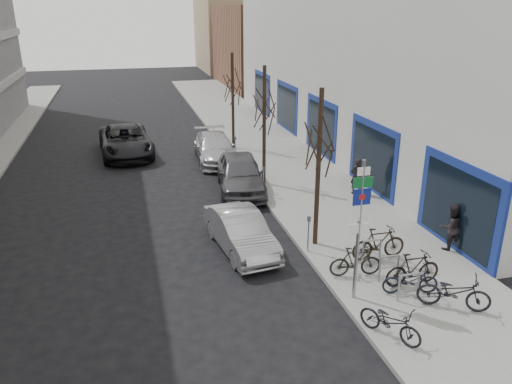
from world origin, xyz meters
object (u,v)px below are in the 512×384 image
meter_back (235,146)px  bike_far_curb (454,289)px  bike_rack (389,265)px  bike_mid_curb (410,278)px  meter_front (309,230)px  meter_mid (263,178)px  bike_near_right (413,268)px  lane_car (126,141)px  bike_far_inner (379,243)px  bike_mid_inner (355,261)px  bike_near_left (391,319)px  tree_far (232,78)px  pedestrian_far (451,227)px  tree_near (320,132)px  tree_mid (264,98)px  highway_sign_pole (359,223)px  parked_car_back (215,148)px  parked_car_front (241,232)px  parked_car_mid (240,174)px  pedestrian_near (356,176)px

meter_back → bike_far_curb: meter_back is taller
bike_rack → bike_mid_curb: (0.23, -0.81, -0.02)m
meter_front → meter_mid: same height
bike_near_right → lane_car: 18.55m
bike_far_inner → bike_mid_inner: bearing=124.6°
bike_near_left → bike_far_curb: bike_far_curb is taller
tree_far → bike_near_left: bearing=-90.4°
bike_near_right → pedestrian_far: size_ratio=1.08×
bike_mid_inner → tree_near: bearing=16.8°
meter_mid → bike_far_inner: (2.01, -6.58, -0.20)m
meter_front → lane_car: size_ratio=0.22×
tree_mid → bike_near_right: size_ratio=3.11×
highway_sign_pole → bike_far_inner: highway_sign_pole is taller
tree_far → bike_far_curb: bearing=-83.0°
bike_near_right → bike_far_inner: bike_far_inner is taller
tree_near → parked_car_back: size_ratio=1.10×
parked_car_front → parked_car_mid: bearing=69.5°
bike_near_left → bike_far_curb: size_ratio=0.88×
bike_mid_inner → pedestrian_near: pedestrian_near is taller
bike_near_right → pedestrian_far: (2.46, 1.75, 0.28)m
bike_rack → tree_mid: 10.08m
tree_mid → tree_far: 6.50m
pedestrian_near → bike_rack: bearing=69.6°
tree_far → meter_back: size_ratio=4.33×
highway_sign_pole → meter_front: bearing=94.7°
bike_near_left → lane_car: size_ratio=0.29×
bike_far_inner → lane_car: bearing=27.4°
meter_mid → parked_car_back: 6.12m
meter_back → meter_mid: bearing=-90.0°
bike_near_right → highway_sign_pole: bearing=95.2°
tree_far → bike_far_curb: size_ratio=2.87×
bike_mid_curb → pedestrian_far: 3.51m
bike_mid_inner → pedestrian_far: size_ratio=0.98×
bike_mid_inner → tree_far: bearing=9.7°
meter_front → bike_mid_curb: 3.73m
tree_near → tree_far: bearing=90.0°
bike_mid_curb → parked_car_mid: 10.18m
bike_mid_curb → parked_car_back: (-2.87, 14.74, 0.09)m
meter_mid → lane_car: 10.20m
highway_sign_pole → parked_car_back: (-1.24, 14.55, -1.73)m
tree_mid → bike_mid_curb: tree_mid is taller
tree_far → bike_mid_curb: tree_far is taller
highway_sign_pole → bike_near_left: size_ratio=2.48×
bike_rack → tree_far: tree_far is taller
bike_far_curb → tree_near: bearing=55.9°
bike_near_left → bike_far_curb: 2.40m
bike_far_curb → pedestrian_far: (2.04, 3.11, 0.23)m
lane_car → parked_car_mid: bearing=-60.6°
meter_front → pedestrian_far: bearing=-12.9°
bike_mid_inner → meter_mid: bearing=14.6°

